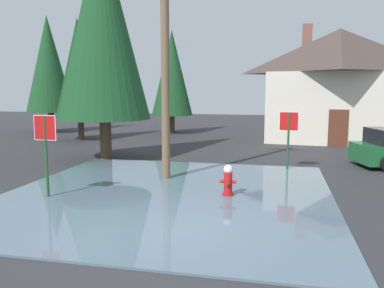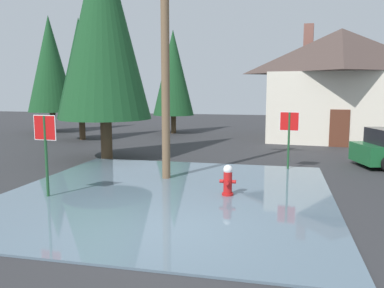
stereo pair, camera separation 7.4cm
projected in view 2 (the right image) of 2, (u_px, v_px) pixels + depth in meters
name	position (u px, v px, depth m)	size (l,w,h in m)	color
ground_plane	(164.00, 234.00, 8.54)	(80.00, 80.00, 0.10)	#2D2D30
flood_puddle	(168.00, 193.00, 11.61)	(9.38, 9.74, 0.05)	slate
lane_stop_bar	(134.00, 250.00, 7.56)	(3.56, 0.30, 0.01)	silver
stop_sign_near	(45.00, 139.00, 11.00)	(0.70, 0.08, 2.36)	#1E4C28
fire_hydrant	(228.00, 181.00, 11.28)	(0.47, 0.40, 0.93)	red
utility_pole	(165.00, 32.00, 12.85)	(1.60, 0.28, 9.44)	brown
stop_sign_far	(289.00, 129.00, 14.88)	(0.71, 0.14, 2.22)	#1E4C28
house	(339.00, 83.00, 23.83)	(9.10, 8.10, 7.17)	silver
pine_tree_tall_left	(173.00, 73.00, 27.13)	(2.83, 2.83, 7.09)	#4C3823
pine_tree_mid_left	(80.00, 69.00, 23.64)	(2.91, 2.91, 7.27)	#4C3823
pine_tree_short_left	(50.00, 64.00, 27.82)	(3.27, 3.27, 8.18)	#4C3823
pine_tree_far_center	(103.00, 23.00, 16.68)	(3.96, 3.96, 9.91)	#4C3823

